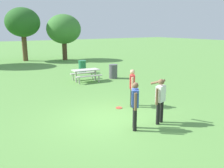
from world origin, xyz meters
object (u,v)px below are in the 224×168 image
Objects in this scene: person_catcher at (132,85)px; person_bystander at (160,98)px; trash_can_further_along at (82,67)px; picnic_table_near at (86,73)px; tree_broad_center at (23,23)px; trash_can_beside_table at (113,71)px; person_thrower at (135,103)px; frisbee at (119,108)px; tree_far_right at (64,29)px.

person_catcher is 1.00× the size of person_bystander.
trash_can_further_along is at bearing 78.05° from person_catcher.
picnic_table_near is 1.91× the size of trash_can_further_along.
picnic_table_near is at bearing -86.62° from tree_broad_center.
picnic_table_near is 12.79m from tree_broad_center.
person_bystander is 1.71× the size of trash_can_beside_table.
tree_broad_center reaches higher than person_thrower.
frisbee is 17.30m from tree_far_right.
trash_can_further_along is 0.18× the size of tree_broad_center.
frisbee is 8.77m from trash_can_further_along.
person_catcher is at bearing 79.73° from person_bystander.
tree_far_right reaches higher than person_catcher.
tree_far_right reaches higher than trash_can_further_along.
person_thrower is at bearing -93.95° from tree_broad_center.
tree_broad_center is (-2.72, 12.52, 3.40)m from trash_can_beside_table.
person_catcher is at bearing -89.75° from tree_broad_center.
trash_can_beside_table is at bearing -5.48° from picnic_table_near.
trash_can_beside_table is (2.00, -0.19, -0.08)m from picnic_table_near.
tree_broad_center is at bearing 90.25° from person_catcher.
person_thrower is at bearing -111.37° from frisbee.
trash_can_further_along is (1.80, 8.49, -0.46)m from person_catcher.
person_thrower is at bearing -118.66° from trash_can_beside_table.
person_thrower is 1.71× the size of trash_can_further_along.
person_thrower is 1.00× the size of person_bystander.
tree_broad_center is (-1.88, 9.51, 3.40)m from trash_can_further_along.
picnic_table_near is 2.01m from trash_can_beside_table.
person_catcher is 17.08m from tree_far_right.
tree_far_right is (3.70, 16.52, 2.28)m from person_catcher.
trash_can_beside_table is (3.02, 7.58, -0.48)m from person_bystander.
frisbee is 0.15× the size of picnic_table_near.
person_bystander is at bearing -90.86° from tree_broad_center.
tree_far_right reaches higher than person_bystander.
tree_far_right reaches higher than frisbee.
person_thrower is 8.57m from trash_can_beside_table.
trash_can_further_along is (2.43, 8.41, 0.47)m from frisbee.
person_catcher is 0.34× the size of tree_far_right.
trash_can_beside_table is 3.13m from trash_can_further_along.
frisbee is 5.76m from picnic_table_near.
tree_far_right is at bearing 77.37° from person_catcher.
picnic_table_near is at bearing -112.14° from trash_can_further_along.
trash_can_further_along reaches higher than frisbee.
person_bystander is 8.17m from trash_can_beside_table.
tree_broad_center is at bearing 88.23° from frisbee.
person_bystander is 10.82m from trash_can_further_along.
tree_broad_center reaches higher than person_catcher.
tree_broad_center reaches higher than person_bystander.
person_thrower is at bearing 176.57° from person_bystander.
person_catcher is (1.46, 2.03, 0.00)m from person_thrower.
frisbee is at bearing 96.68° from person_bystander.
picnic_table_near is at bearing 77.06° from frisbee.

